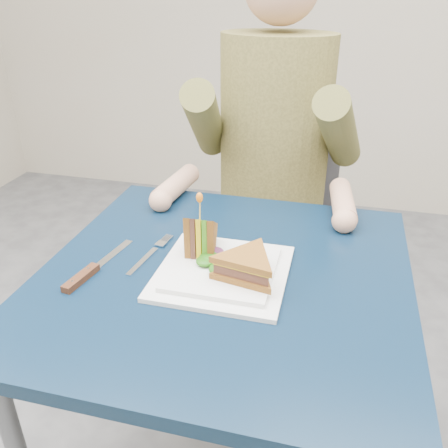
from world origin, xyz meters
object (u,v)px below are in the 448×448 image
(sandwich_upright, at_px, (201,238))
(chair, at_px, (275,207))
(diner, at_px, (275,110))
(plate, at_px, (223,271))
(table, at_px, (224,303))
(knife, at_px, (87,273))
(fork, at_px, (149,255))
(sandwich_flat, at_px, (247,266))

(sandwich_upright, bearing_deg, chair, 85.09)
(diner, height_order, plate, diner)
(diner, xyz_separation_m, sandwich_upright, (-0.06, -0.58, -0.13))
(table, bearing_deg, chair, 90.00)
(diner, xyz_separation_m, knife, (-0.27, -0.70, -0.18))
(knife, bearing_deg, chair, 71.89)
(fork, distance_m, knife, 0.14)
(sandwich_flat, height_order, knife, sandwich_flat)
(diner, bearing_deg, sandwich_flat, -85.23)
(chair, height_order, knife, chair)
(plate, bearing_deg, fork, 169.63)
(plate, distance_m, fork, 0.18)
(fork, bearing_deg, sandwich_upright, 6.67)
(plate, bearing_deg, table, 88.21)
(table, relative_size, fork, 4.19)
(table, distance_m, diner, 0.67)
(sandwich_upright, relative_size, fork, 0.78)
(chair, height_order, plate, chair)
(sandwich_flat, bearing_deg, table, 145.52)
(fork, bearing_deg, sandwich_flat, -13.95)
(fork, height_order, knife, knife)
(diner, bearing_deg, fork, -106.19)
(sandwich_upright, xyz_separation_m, knife, (-0.21, -0.12, -0.05))
(plate, bearing_deg, diner, 89.96)
(chair, relative_size, sandwich_flat, 5.38)
(plate, height_order, fork, plate)
(chair, relative_size, plate, 3.58)
(table, height_order, plate, plate)
(sandwich_upright, bearing_deg, sandwich_flat, -31.46)
(table, distance_m, sandwich_flat, 0.14)
(sandwich_flat, relative_size, knife, 0.78)
(table, bearing_deg, sandwich_flat, -34.48)
(chair, relative_size, knife, 4.20)
(plate, height_order, sandwich_upright, sandwich_upright)
(plate, relative_size, sandwich_upright, 1.86)
(sandwich_flat, bearing_deg, diner, 94.77)
(chair, distance_m, sandwich_flat, 0.80)
(chair, bearing_deg, sandwich_upright, -94.91)
(knife, bearing_deg, fork, 48.11)
(diner, distance_m, fork, 0.65)
(sandwich_flat, xyz_separation_m, knife, (-0.32, -0.05, -0.04))
(table, bearing_deg, plate, -91.79)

